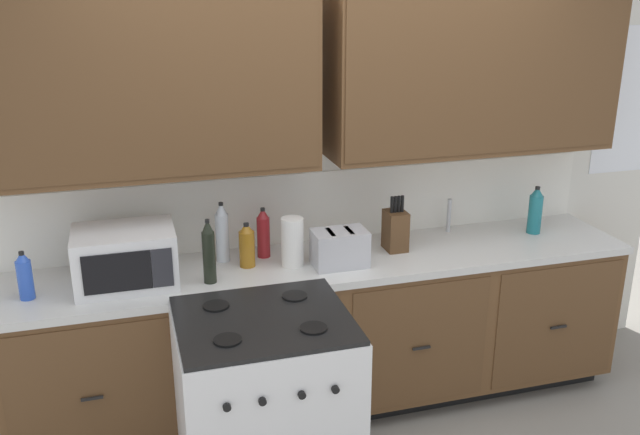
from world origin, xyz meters
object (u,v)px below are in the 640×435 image
Objects in this scene: bottle_amber at (247,245)px; bottle_dark at (209,252)px; bottle_red at (263,233)px; bottle_clear at (222,233)px; bottle_teal at (535,210)px; toaster at (340,248)px; paper_towel_roll at (292,242)px; knife_block at (395,230)px; microwave at (125,257)px; stove_range at (266,411)px; bottle_blue at (25,276)px.

bottle_dark is (-0.21, -0.15, 0.04)m from bottle_amber.
bottle_dark is at bearing -141.85° from bottle_red.
bottle_teal is at bearing -2.67° from bottle_clear.
toaster is at bearing -173.29° from bottle_teal.
paper_towel_roll is 0.20m from bottle_red.
bottle_red is 1.60m from bottle_teal.
knife_block is at bearing 8.28° from bottle_dark.
microwave is 0.83m from paper_towel_roll.
microwave is 1.48× the size of bottle_clear.
bottle_dark reaches higher than stove_range.
bottle_amber is at bearing 165.10° from toaster.
bottle_red is at bearing -0.52° from bottle_clear.
microwave reaches higher than paper_towel_roll.
stove_range is 1.00m from microwave.
bottle_dark is 0.27m from bottle_clear.
bottle_blue is 0.72× the size of bottle_dark.
toaster is at bearing 2.06° from bottle_dark.
stove_range is at bearing -102.07° from bottle_red.
bottle_teal reaches higher than bottle_amber.
bottle_clear is (-0.22, 0.00, 0.02)m from bottle_red.
toaster is at bearing -32.87° from bottle_red.
knife_block is at bearing -178.73° from bottle_teal.
paper_towel_roll is 0.38m from bottle_clear.
bottle_clear is at bearing 173.63° from knife_block.
knife_block is (0.88, 0.66, 0.55)m from stove_range.
toaster is 0.38m from knife_block.
bottle_clear reaches higher than knife_block.
bottle_red is 0.84× the size of bottle_dark.
bottle_teal is at bearing -2.97° from bottle_red.
stove_range is 4.04× the size of bottle_blue.
bottle_red is 0.97× the size of bottle_teal.
bottle_clear is (-0.11, 0.11, 0.04)m from bottle_amber.
paper_towel_roll is 0.80× the size of bottle_dark.
bottle_teal is 1.19× the size of bottle_blue.
bottle_dark is at bearing -177.94° from toaster.
microwave is (-0.55, 0.60, 0.57)m from stove_range.
bottle_blue is at bearing -170.38° from bottle_red.
knife_block is 0.88m from bottle_teal.
bottle_amber is (-0.23, 0.06, -0.01)m from paper_towel_roll.
bottle_red is 1.18m from bottle_blue.
toaster is (1.07, -0.07, -0.04)m from microwave.
knife_block reaches higher than toaster.
paper_towel_roll is at bearing -176.87° from bottle_teal.
paper_towel_roll is 1.10× the size of bottle_blue.
paper_towel_roll is at bearing -26.17° from bottle_clear.
microwave is 1.07m from toaster.
bottle_teal is 1.70m from bottle_amber.
paper_towel_roll reaches higher than bottle_amber.
bottle_blue is 0.97m from bottle_clear.
paper_towel_roll is 0.95× the size of bottle_red.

